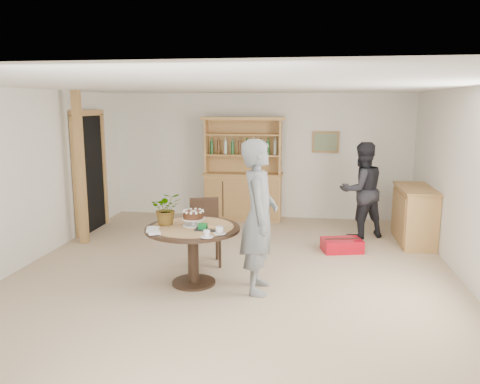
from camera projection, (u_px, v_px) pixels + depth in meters
name	position (u px, v px, depth m)	size (l,w,h in m)	color
ground	(233.00, 277.00, 6.28)	(7.00, 7.00, 0.00)	tan
room_shell	(232.00, 147.00, 5.96)	(6.04, 7.04, 2.52)	white
doorway	(90.00, 170.00, 8.43)	(0.13, 1.10, 2.18)	black
pine_post	(80.00, 169.00, 7.59)	(0.12, 0.12, 2.50)	#B4874B
hutch	(243.00, 185.00, 9.35)	(1.62, 0.54, 2.04)	tan
sideboard	(415.00, 215.00, 7.75)	(0.54, 1.26, 0.94)	tan
dining_table	(193.00, 238.00, 5.93)	(1.20, 1.20, 0.76)	black
dining_chair	(205.00, 227.00, 6.75)	(0.53, 0.53, 0.95)	black
birthday_cake	(193.00, 216.00, 5.92)	(0.30, 0.30, 0.20)	white
flower_vase	(167.00, 208.00, 5.96)	(0.38, 0.33, 0.42)	#3F7233
gift_tray	(207.00, 228.00, 5.74)	(0.30, 0.20, 0.08)	black
coffee_cup_a	(220.00, 230.00, 5.56)	(0.15, 0.15, 0.09)	white
coffee_cup_b	(207.00, 234.00, 5.41)	(0.15, 0.15, 0.08)	white
napkins	(153.00, 231.00, 5.65)	(0.24, 0.33, 0.03)	white
teen_boy	(259.00, 217.00, 5.65)	(0.68, 0.45, 1.88)	slate
adult_person	(362.00, 190.00, 8.03)	(0.80, 0.63, 1.65)	black
red_suitcase	(342.00, 245.00, 7.34)	(0.68, 0.53, 0.21)	red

